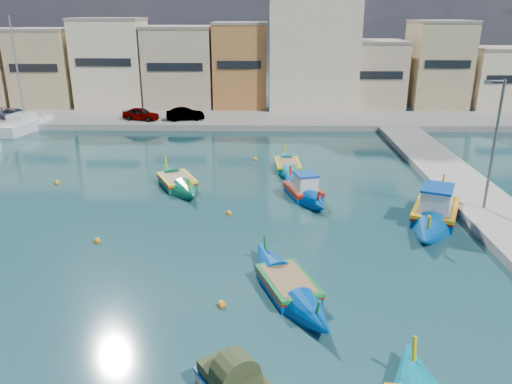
% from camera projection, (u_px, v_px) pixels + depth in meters
% --- Properties ---
extents(ground, '(160.00, 160.00, 0.00)m').
position_uv_depth(ground, '(172.00, 260.00, 24.36)').
color(ground, '#133A3A').
rests_on(ground, ground).
extents(north_quay, '(80.00, 8.00, 0.60)m').
position_uv_depth(north_quay, '(224.00, 120.00, 54.34)').
color(north_quay, gray).
rests_on(north_quay, ground).
extents(north_townhouses, '(83.20, 7.87, 10.19)m').
position_uv_depth(north_townhouses, '(284.00, 69.00, 59.55)').
color(north_townhouses, tan).
rests_on(north_townhouses, ground).
extents(church_block, '(10.00, 10.00, 19.10)m').
position_uv_depth(church_block, '(312.00, 39.00, 58.92)').
color(church_block, beige).
rests_on(church_block, ground).
extents(quay_street_lamp, '(1.18, 0.16, 8.00)m').
position_uv_depth(quay_street_lamp, '(493.00, 145.00, 28.22)').
color(quay_street_lamp, '#595B60').
rests_on(quay_street_lamp, ground).
extents(parked_cars, '(22.27, 2.56, 1.31)m').
position_uv_depth(parked_cars, '(114.00, 114.00, 52.81)').
color(parked_cars, '#4C1919').
rests_on(parked_cars, north_quay).
extents(luzzu_turquoise_cabin, '(6.23, 10.34, 3.31)m').
position_uv_depth(luzzu_turquoise_cabin, '(435.00, 212.00, 29.10)').
color(luzzu_turquoise_cabin, '#0048A3').
rests_on(luzzu_turquoise_cabin, ground).
extents(luzzu_blue_cabin, '(3.77, 7.52, 2.59)m').
position_uv_depth(luzzu_blue_cabin, '(303.00, 192.00, 32.70)').
color(luzzu_blue_cabin, '#004AA9').
rests_on(luzzu_blue_cabin, ground).
extents(luzzu_cyan_mid, '(2.17, 7.54, 2.20)m').
position_uv_depth(luzzu_cyan_mid, '(288.00, 167.00, 38.27)').
color(luzzu_cyan_mid, '#00779F').
rests_on(luzzu_cyan_mid, ground).
extents(luzzu_green, '(5.18, 7.85, 2.45)m').
position_uv_depth(luzzu_green, '(177.00, 183.00, 34.59)').
color(luzzu_green, '#0A6F4F').
rests_on(luzzu_green, ground).
extents(luzzu_blue_south, '(4.50, 8.26, 2.34)m').
position_uv_depth(luzzu_blue_south, '(288.00, 287.00, 21.54)').
color(luzzu_blue_south, '#00439F').
rests_on(luzzu_blue_south, ground).
extents(yacht_north, '(4.46, 9.31, 11.98)m').
position_uv_depth(yacht_north, '(35.00, 123.00, 52.30)').
color(yacht_north, white).
rests_on(yacht_north, ground).
extents(mooring_buoys, '(27.41, 21.79, 0.36)m').
position_uv_depth(mooring_buoys, '(221.00, 211.00, 30.13)').
color(mooring_buoys, orange).
rests_on(mooring_buoys, ground).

